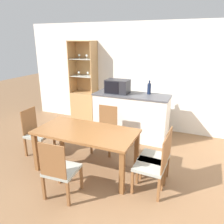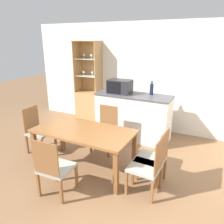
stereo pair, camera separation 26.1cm
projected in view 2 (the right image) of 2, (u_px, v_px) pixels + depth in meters
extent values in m
plane|color=brown|center=(103.00, 188.00, 3.33)|extent=(18.00, 18.00, 0.00)
cube|color=silver|center=(156.00, 78.00, 5.15)|extent=(6.80, 0.06, 2.55)
cube|color=silver|center=(133.00, 117.00, 4.90)|extent=(1.63, 0.60, 0.98)
cube|color=#4C4C51|center=(134.00, 95.00, 4.74)|extent=(1.66, 0.63, 0.03)
cube|color=tan|center=(89.00, 106.00, 5.98)|extent=(0.66, 0.39, 0.80)
cube|color=tan|center=(92.00, 66.00, 5.81)|extent=(0.66, 0.02, 1.31)
cube|color=tan|center=(77.00, 66.00, 5.79)|extent=(0.02, 0.39, 1.31)
cube|color=tan|center=(99.00, 68.00, 5.51)|extent=(0.02, 0.39, 1.31)
cube|color=tan|center=(87.00, 41.00, 5.44)|extent=(0.66, 0.39, 0.02)
cube|color=silver|center=(88.00, 76.00, 5.72)|extent=(0.62, 0.35, 0.01)
cube|color=silver|center=(87.00, 59.00, 5.58)|extent=(0.62, 0.35, 0.01)
cylinder|color=silver|center=(84.00, 75.00, 5.77)|extent=(0.04, 0.04, 0.01)
cylinder|color=silver|center=(84.00, 74.00, 5.76)|extent=(0.01, 0.01, 0.06)
sphere|color=silver|center=(84.00, 72.00, 5.74)|extent=(0.06, 0.06, 0.06)
cylinder|color=silver|center=(84.00, 58.00, 5.67)|extent=(0.04, 0.04, 0.01)
cylinder|color=silver|center=(84.00, 57.00, 5.66)|extent=(0.01, 0.01, 0.06)
sphere|color=silver|center=(84.00, 55.00, 5.65)|extent=(0.06, 0.06, 0.06)
cylinder|color=silver|center=(92.00, 76.00, 5.67)|extent=(0.04, 0.04, 0.01)
cylinder|color=silver|center=(92.00, 75.00, 5.66)|extent=(0.01, 0.01, 0.06)
sphere|color=silver|center=(92.00, 73.00, 5.64)|extent=(0.06, 0.06, 0.06)
cylinder|color=silver|center=(91.00, 59.00, 5.51)|extent=(0.04, 0.04, 0.01)
cylinder|color=silver|center=(91.00, 58.00, 5.50)|extent=(0.01, 0.01, 0.06)
sphere|color=silver|center=(91.00, 55.00, 5.48)|extent=(0.06, 0.06, 0.06)
cube|color=brown|center=(84.00, 131.00, 3.63)|extent=(1.67, 0.85, 0.04)
cube|color=brown|center=(35.00, 150.00, 3.76)|extent=(0.07, 0.07, 0.68)
cube|color=brown|center=(116.00, 173.00, 3.10)|extent=(0.07, 0.07, 0.68)
cube|color=brown|center=(62.00, 134.00, 4.38)|extent=(0.07, 0.07, 0.68)
cube|color=brown|center=(134.00, 151.00, 3.72)|extent=(0.07, 0.07, 0.68)
cube|color=#999E93|center=(104.00, 132.00, 4.32)|extent=(0.43, 0.43, 0.05)
cube|color=brown|center=(109.00, 117.00, 4.41)|extent=(0.39, 0.02, 0.48)
cube|color=brown|center=(109.00, 148.00, 4.14)|extent=(0.04, 0.04, 0.38)
cube|color=brown|center=(91.00, 144.00, 4.30)|extent=(0.04, 0.04, 0.38)
cube|color=brown|center=(117.00, 140.00, 4.47)|extent=(0.04, 0.04, 0.38)
cube|color=brown|center=(100.00, 137.00, 4.63)|extent=(0.04, 0.04, 0.38)
cube|color=#999E93|center=(150.00, 159.00, 3.35)|extent=(0.45, 0.45, 0.05)
cube|color=brown|center=(164.00, 147.00, 3.18)|extent=(0.04, 0.39, 0.48)
cube|color=brown|center=(133.00, 174.00, 3.35)|extent=(0.04, 0.04, 0.38)
cube|color=brown|center=(142.00, 162.00, 3.67)|extent=(0.04, 0.04, 0.38)
cube|color=brown|center=(157.00, 181.00, 3.17)|extent=(0.04, 0.04, 0.38)
cube|color=brown|center=(165.00, 168.00, 3.49)|extent=(0.04, 0.04, 0.38)
cube|color=#999E93|center=(145.00, 167.00, 3.14)|extent=(0.44, 0.44, 0.05)
cube|color=brown|center=(160.00, 155.00, 2.96)|extent=(0.03, 0.39, 0.48)
cube|color=brown|center=(126.00, 183.00, 3.14)|extent=(0.04, 0.04, 0.38)
cube|color=brown|center=(137.00, 170.00, 3.45)|extent=(0.04, 0.04, 0.38)
cube|color=brown|center=(152.00, 192.00, 2.96)|extent=(0.04, 0.04, 0.38)
cube|color=brown|center=(161.00, 177.00, 3.28)|extent=(0.04, 0.04, 0.38)
cube|color=#999E93|center=(57.00, 168.00, 3.13)|extent=(0.45, 0.45, 0.05)
cube|color=brown|center=(46.00, 159.00, 2.86)|extent=(0.39, 0.04, 0.48)
cube|color=brown|center=(55.00, 171.00, 3.43)|extent=(0.04, 0.04, 0.38)
cube|color=brown|center=(76.00, 176.00, 3.29)|extent=(0.04, 0.04, 0.38)
cube|color=brown|center=(39.00, 185.00, 3.10)|extent=(0.04, 0.04, 0.38)
cube|color=brown|center=(61.00, 192.00, 2.95)|extent=(0.04, 0.04, 0.38)
cube|color=#999E93|center=(40.00, 133.00, 4.31)|extent=(0.44, 0.44, 0.05)
cube|color=brown|center=(31.00, 119.00, 4.30)|extent=(0.03, 0.39, 0.48)
cube|color=brown|center=(55.00, 140.00, 4.46)|extent=(0.04, 0.04, 0.38)
cube|color=brown|center=(42.00, 148.00, 4.13)|extent=(0.04, 0.04, 0.38)
cube|color=brown|center=(41.00, 137.00, 4.62)|extent=(0.04, 0.04, 0.38)
cube|color=brown|center=(27.00, 144.00, 4.28)|extent=(0.04, 0.04, 0.38)
cube|color=#232328|center=(120.00, 87.00, 4.81)|extent=(0.51, 0.33, 0.30)
cube|color=black|center=(113.00, 88.00, 4.70)|extent=(0.33, 0.01, 0.26)
cylinder|color=#141E38|center=(152.00, 89.00, 4.69)|extent=(0.08, 0.08, 0.23)
cylinder|color=#141E38|center=(152.00, 82.00, 4.65)|extent=(0.03, 0.03, 0.07)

